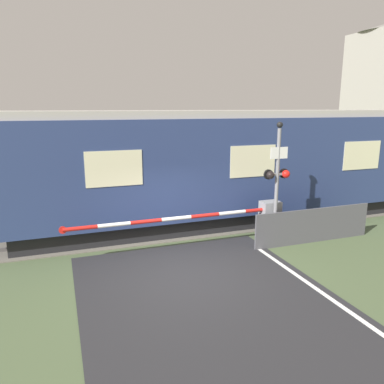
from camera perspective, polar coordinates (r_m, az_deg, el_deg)
ground_plane at (r=9.88m, az=-0.62°, el=-12.28°), size 80.00×80.00×0.00m
track_bed at (r=13.38m, az=-6.15°, el=-5.41°), size 36.00×3.20×0.13m
train at (r=13.90m, az=6.03°, el=4.03°), size 16.39×3.22×4.08m
crossing_barrier at (r=11.88m, az=9.43°, el=-4.32°), size 6.62×0.44×1.30m
signal_post at (r=11.52m, az=12.88°, el=2.28°), size 0.84×0.26×3.78m
roadside_fence at (r=12.43m, az=18.03°, el=-4.87°), size 4.15×0.06×1.10m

